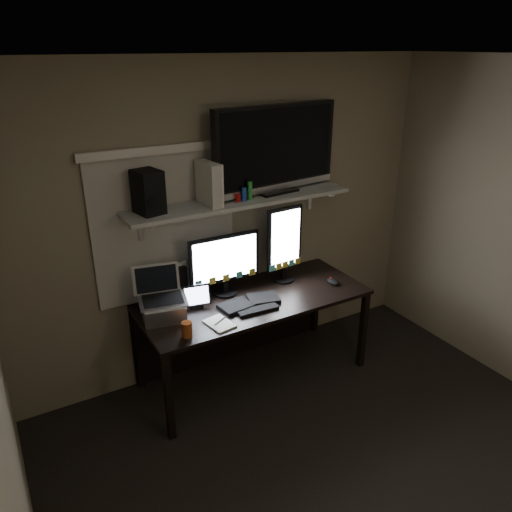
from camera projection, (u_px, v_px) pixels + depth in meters
floor at (369, 498)px, 3.05m from camera, size 3.60×3.60×0.00m
ceiling at (423, 60)px, 2.07m from camera, size 3.60×3.60×0.00m
back_wall at (231, 221)px, 3.99m from camera, size 3.60×0.00×3.60m
left_wall at (7, 453)px, 1.73m from camera, size 0.00×3.60×3.60m
window_blinds at (166, 227)px, 3.71m from camera, size 1.10×0.02×1.10m
desk at (247, 311)px, 4.07m from camera, size 1.80×0.75×0.73m
wall_shelf at (241, 201)px, 3.77m from camera, size 1.80×0.35×0.03m
monitor_landscape at (225, 265)px, 3.86m from camera, size 0.58×0.08×0.51m
monitor_portrait at (284, 244)px, 4.06m from camera, size 0.33×0.08×0.65m
keyboard at (250, 302)px, 3.80m from camera, size 0.50×0.22×0.03m
mouse at (333, 282)px, 4.11m from camera, size 0.08×0.12×0.04m
notepad at (219, 324)px, 3.53m from camera, size 0.19×0.24×0.01m
tablet at (196, 296)px, 3.72m from camera, size 0.23×0.13×0.19m
file_sorter at (171, 283)px, 3.79m from camera, size 0.24×0.13×0.30m
laptop at (162, 296)px, 3.53m from camera, size 0.38×0.33×0.38m
cup at (187, 329)px, 3.36m from camera, size 0.08×0.08×0.11m
sticky_notes at (246, 308)px, 3.74m from camera, size 0.29×0.22×0.00m
tv at (276, 149)px, 3.81m from camera, size 1.13×0.33×0.67m
game_console at (209, 184)px, 3.57m from camera, size 0.11×0.27×0.31m
speaker at (148, 192)px, 3.39m from camera, size 0.20×0.23×0.30m
bottles at (244, 192)px, 3.69m from camera, size 0.22×0.11×0.14m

